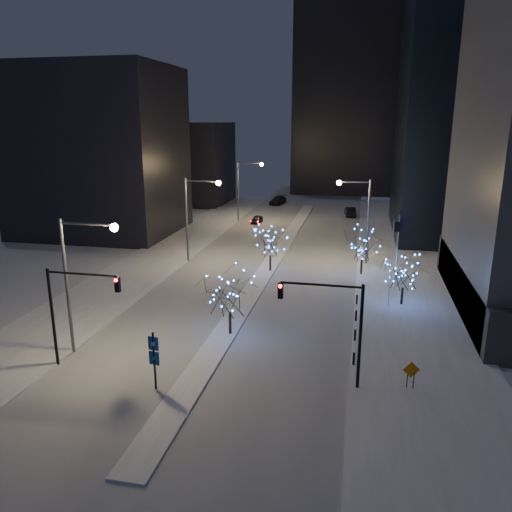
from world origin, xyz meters
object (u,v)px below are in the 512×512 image
(car_near, at_px, (257,219))
(car_mid, at_px, (350,211))
(wayfinding_sign, at_px, (154,355))
(construction_sign, at_px, (411,372))
(street_lamp_w_far, at_px, (244,183))
(holiday_tree_plaza_near, at_px, (404,274))
(street_lamp_w_near, at_px, (79,268))
(traffic_signal_west, at_px, (72,302))
(holiday_tree_plaza_far, at_px, (363,246))
(holiday_tree_median_far, at_px, (270,243))
(street_lamp_w_mid, at_px, (195,208))
(traffic_signal_east, at_px, (335,317))
(street_lamp_east, at_px, (361,210))
(car_far, at_px, (278,200))
(holiday_tree_median_near, at_px, (230,294))

(car_near, relative_size, car_mid, 0.77)
(wayfinding_sign, distance_m, construction_sign, 16.12)
(car_near, bearing_deg, street_lamp_w_far, 162.01)
(street_lamp_w_far, relative_size, holiday_tree_plaza_near, 2.09)
(street_lamp_w_near, distance_m, traffic_signal_west, 2.70)
(car_near, bearing_deg, holiday_tree_plaza_far, -54.14)
(traffic_signal_west, bearing_deg, holiday_tree_median_far, 70.16)
(holiday_tree_plaza_far, bearing_deg, car_mid, 93.67)
(street_lamp_w_mid, xyz_separation_m, traffic_signal_east, (17.88, -26.00, -1.74))
(car_mid, height_order, holiday_tree_plaza_near, holiday_tree_plaza_near)
(traffic_signal_west, bearing_deg, street_lamp_east, 58.31)
(street_lamp_w_far, height_order, holiday_tree_median_far, street_lamp_w_far)
(holiday_tree_plaza_near, bearing_deg, car_near, 121.33)
(street_lamp_w_mid, distance_m, traffic_signal_east, 31.60)
(traffic_signal_east, distance_m, car_far, 71.65)
(street_lamp_w_near, xyz_separation_m, street_lamp_east, (19.02, 28.00, -0.05))
(construction_sign, bearing_deg, car_near, 99.76)
(car_mid, xyz_separation_m, wayfinding_sign, (-10.23, -62.66, 1.59))
(car_mid, distance_m, holiday_tree_median_near, 54.32)
(street_lamp_east, height_order, traffic_signal_west, street_lamp_east)
(traffic_signal_east, height_order, holiday_tree_median_near, traffic_signal_east)
(street_lamp_w_near, distance_m, car_far, 69.15)
(street_lamp_w_near, xyz_separation_m, holiday_tree_median_near, (9.44, 5.31, -3.01))
(holiday_tree_median_near, distance_m, holiday_tree_median_far, 17.46)
(street_lamp_w_far, bearing_deg, street_lamp_w_mid, -90.00)
(holiday_tree_plaza_near, distance_m, wayfinding_sign, 24.67)
(street_lamp_w_far, xyz_separation_m, construction_sign, (22.69, -50.40, -5.26))
(car_near, bearing_deg, car_far, 91.48)
(street_lamp_w_near, xyz_separation_m, street_lamp_w_mid, (0.00, 25.00, 0.00))
(car_near, height_order, holiday_tree_plaza_far, holiday_tree_plaza_far)
(street_lamp_w_mid, bearing_deg, traffic_signal_west, -88.94)
(car_mid, distance_m, construction_sign, 59.66)
(car_far, bearing_deg, street_lamp_w_near, -82.31)
(car_mid, distance_m, holiday_tree_plaza_far, 35.58)
(holiday_tree_plaza_near, bearing_deg, street_lamp_w_mid, 156.47)
(car_mid, bearing_deg, wayfinding_sign, 73.53)
(street_lamp_w_far, xyz_separation_m, traffic_signal_east, (17.88, -51.00, -1.74))
(street_lamp_w_far, bearing_deg, street_lamp_east, -49.15)
(car_far, bearing_deg, wayfinding_sign, -76.73)
(car_near, relative_size, holiday_tree_plaza_far, 0.73)
(street_lamp_w_mid, bearing_deg, holiday_tree_plaza_far, -4.15)
(holiday_tree_plaza_near, distance_m, construction_sign, 15.43)
(traffic_signal_west, distance_m, car_mid, 63.37)
(holiday_tree_median_far, bearing_deg, holiday_tree_median_near, -90.00)
(car_near, bearing_deg, car_mid, 35.63)
(traffic_signal_west, xyz_separation_m, holiday_tree_plaza_far, (18.94, 25.59, -1.44))
(wayfinding_sign, bearing_deg, construction_sign, 20.28)
(holiday_tree_median_near, distance_m, holiday_tree_plaza_far, 20.84)
(street_lamp_w_near, distance_m, holiday_tree_median_near, 11.24)
(holiday_tree_plaza_far, bearing_deg, street_lamp_w_near, -129.49)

